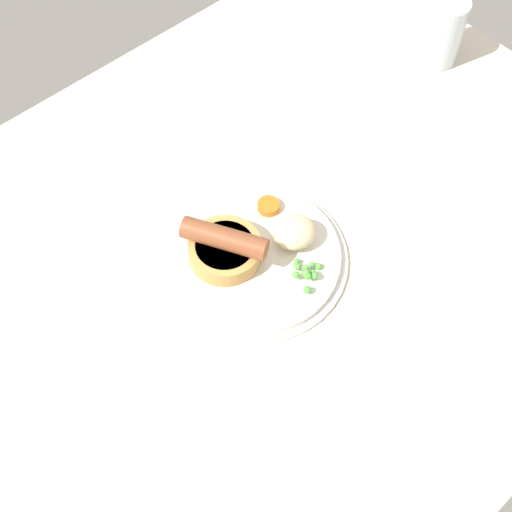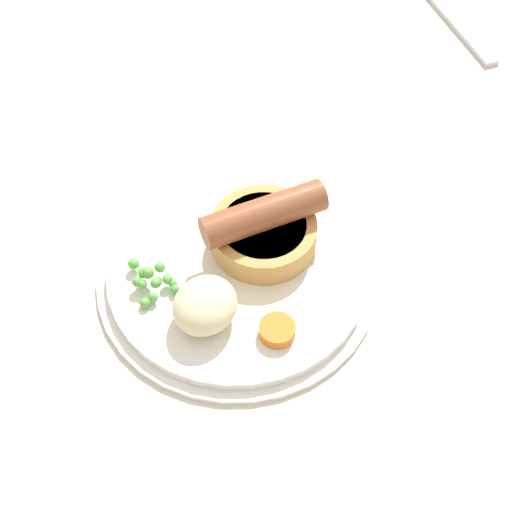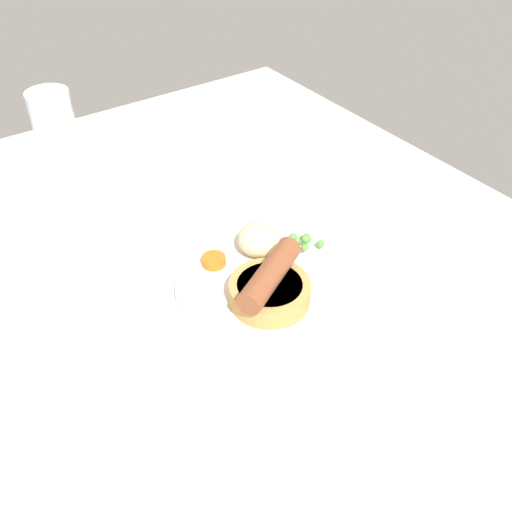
# 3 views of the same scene
# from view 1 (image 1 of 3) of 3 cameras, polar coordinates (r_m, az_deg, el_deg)

# --- Properties ---
(dining_table) EXTENTS (1.10, 0.80, 0.03)m
(dining_table) POSITION_cam_1_polar(r_m,az_deg,el_deg) (0.90, -0.63, -0.50)
(dining_table) COLOR beige
(dining_table) RESTS_ON ground
(dinner_plate) EXTENTS (0.24, 0.24, 0.01)m
(dinner_plate) POSITION_cam_1_polar(r_m,az_deg,el_deg) (0.88, -0.08, 0.05)
(dinner_plate) COLOR silver
(dinner_plate) RESTS_ON dining_table
(sausage_pudding) EXTENTS (0.09, 0.10, 0.05)m
(sausage_pudding) POSITION_cam_1_polar(r_m,az_deg,el_deg) (0.86, -2.50, 0.73)
(sausage_pudding) COLOR tan
(sausage_pudding) RESTS_ON dinner_plate
(pea_pile) EXTENTS (0.04, 0.05, 0.02)m
(pea_pile) POSITION_cam_1_polar(r_m,az_deg,el_deg) (0.85, 4.03, -1.32)
(pea_pile) COLOR #5AB545
(pea_pile) RESTS_ON dinner_plate
(potato_chunk_0) EXTENTS (0.07, 0.07, 0.04)m
(potato_chunk_0) POSITION_cam_1_polar(r_m,az_deg,el_deg) (0.87, 3.09, 1.93)
(potato_chunk_0) COLOR beige
(potato_chunk_0) RESTS_ON dinner_plate
(carrot_slice_0) EXTENTS (0.04, 0.04, 0.01)m
(carrot_slice_0) POSITION_cam_1_polar(r_m,az_deg,el_deg) (0.91, 1.01, 4.00)
(carrot_slice_0) COLOR orange
(carrot_slice_0) RESTS_ON dinner_plate
(drinking_glass) EXTENTS (0.07, 0.07, 0.10)m
(drinking_glass) POSITION_cam_1_polar(r_m,az_deg,el_deg) (1.13, 14.57, 17.04)
(drinking_glass) COLOR silver
(drinking_glass) RESTS_ON dining_table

